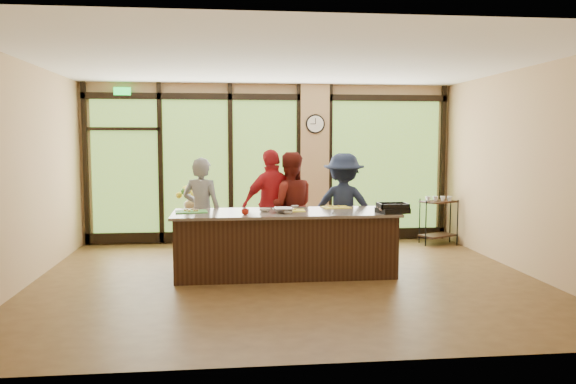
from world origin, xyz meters
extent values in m
plane|color=#4D351B|center=(0.00, 0.00, 0.00)|extent=(7.00, 7.00, 0.00)
plane|color=white|center=(0.00, 0.00, 3.00)|extent=(7.00, 7.00, 0.00)
plane|color=tan|center=(0.00, 3.00, 1.50)|extent=(7.00, 0.00, 7.00)
plane|color=tan|center=(-3.50, 0.00, 1.50)|extent=(0.00, 6.00, 6.00)
plane|color=tan|center=(3.50, 0.00, 1.50)|extent=(0.00, 6.00, 6.00)
cube|color=tan|center=(0.85, 2.94, 1.50)|extent=(0.55, 0.12, 3.00)
cube|color=black|center=(0.00, 2.95, 2.75)|extent=(6.90, 0.08, 0.12)
cube|color=black|center=(0.00, 2.95, 0.12)|extent=(6.90, 0.08, 0.20)
cube|color=#19D83F|center=(-2.70, 2.90, 2.83)|extent=(0.30, 0.04, 0.14)
cube|color=#3C7227|center=(-2.70, 2.97, 1.45)|extent=(1.20, 0.02, 2.50)
cube|color=#3C7227|center=(-1.40, 2.97, 1.45)|extent=(1.20, 0.02, 2.50)
cube|color=#3C7227|center=(-0.10, 2.97, 1.45)|extent=(1.20, 0.02, 2.50)
cube|color=#3C7227|center=(2.25, 2.97, 1.45)|extent=(2.10, 0.02, 2.50)
cube|color=black|center=(-3.40, 2.95, 1.50)|extent=(0.08, 0.08, 3.00)
cube|color=black|center=(-2.05, 2.95, 1.50)|extent=(0.08, 0.08, 3.00)
cube|color=black|center=(-0.75, 2.95, 1.50)|extent=(0.08, 0.08, 3.00)
cube|color=black|center=(0.55, 2.95, 1.50)|extent=(0.08, 0.08, 3.00)
cube|color=black|center=(1.15, 2.95, 1.50)|extent=(0.08, 0.08, 3.00)
cube|color=black|center=(3.40, 2.95, 1.50)|extent=(0.08, 0.08, 3.00)
cube|color=black|center=(0.00, 0.30, 0.44)|extent=(3.10, 1.00, 0.88)
cube|color=slate|center=(0.00, 0.30, 0.90)|extent=(3.20, 1.10, 0.04)
cylinder|color=black|center=(0.85, 2.87, 2.25)|extent=(0.36, 0.04, 0.36)
cylinder|color=white|center=(0.85, 2.85, 2.25)|extent=(0.31, 0.01, 0.31)
cube|color=black|center=(0.85, 2.85, 2.30)|extent=(0.01, 0.00, 0.11)
cube|color=black|center=(0.80, 2.85, 2.25)|extent=(0.09, 0.00, 0.01)
imported|color=gray|center=(-1.21, 1.01, 0.84)|extent=(0.72, 0.59, 1.68)
imported|color=maroon|center=(0.16, 1.16, 0.88)|extent=(0.86, 0.67, 1.76)
imported|color=#AF1B21|center=(-0.10, 1.17, 0.90)|extent=(1.15, 0.80, 1.80)
imported|color=#192138|center=(1.05, 1.16, 0.87)|extent=(1.26, 0.93, 1.74)
cube|color=black|center=(1.50, -0.03, 0.96)|extent=(0.47, 0.40, 0.07)
imported|color=silver|center=(-0.04, 0.14, 0.96)|extent=(0.35, 0.35, 0.08)
cube|color=#3A8E33|center=(-1.33, 0.37, 0.93)|extent=(0.48, 0.38, 0.01)
cube|color=yellow|center=(0.10, 0.36, 0.93)|extent=(0.41, 0.31, 0.01)
cube|color=yellow|center=(0.82, 0.68, 0.93)|extent=(0.45, 0.36, 0.01)
imported|color=silver|center=(-0.29, 0.31, 0.94)|extent=(0.20, 0.20, 0.05)
imported|color=silver|center=(0.02, 0.07, 0.94)|extent=(0.19, 0.19, 0.05)
imported|color=silver|center=(0.21, 0.79, 0.93)|extent=(0.12, 0.12, 0.03)
imported|color=#AF1E11|center=(-0.58, 0.01, 0.96)|extent=(0.13, 0.13, 0.08)
cube|color=black|center=(-1.44, 2.15, 0.36)|extent=(0.44, 0.44, 0.72)
imported|color=#977E52|center=(-1.44, 2.15, 0.86)|extent=(0.31, 0.31, 0.29)
cube|color=black|center=(3.10, 2.33, 0.17)|extent=(0.76, 0.62, 0.03)
cube|color=black|center=(3.10, 2.33, 0.80)|extent=(0.76, 0.62, 0.03)
cylinder|color=black|center=(2.80, 2.16, 0.42)|extent=(0.02, 0.02, 0.85)
cylinder|color=black|center=(3.40, 2.16, 0.42)|extent=(0.02, 0.02, 0.85)
cylinder|color=black|center=(2.80, 2.50, 0.42)|extent=(0.02, 0.02, 0.85)
cylinder|color=black|center=(3.40, 2.50, 0.42)|extent=(0.02, 0.02, 0.85)
imported|color=silver|center=(2.89, 2.33, 0.86)|extent=(0.13, 0.13, 0.09)
imported|color=silver|center=(3.03, 2.33, 0.86)|extent=(0.13, 0.13, 0.09)
imported|color=silver|center=(3.18, 2.33, 0.86)|extent=(0.13, 0.13, 0.09)
imported|color=silver|center=(3.31, 2.33, 0.86)|extent=(0.13, 0.13, 0.09)
camera|label=1|loc=(-0.83, -7.68, 1.95)|focal=35.00mm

